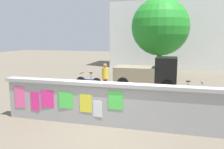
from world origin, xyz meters
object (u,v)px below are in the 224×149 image
(auto_rickshaw_truck, at_px, (149,73))
(bicycle_near, at_px, (191,93))
(tree_roadside, at_px, (160,27))
(motorcycle, at_px, (113,96))
(person_walking, at_px, (105,75))
(bicycle_far, at_px, (89,82))

(auto_rickshaw_truck, relative_size, bicycle_near, 2.11)
(auto_rickshaw_truck, distance_m, tree_roadside, 4.97)
(motorcycle, height_order, tree_roadside, tree_roadside)
(motorcycle, xyz_separation_m, bicycle_near, (3.34, 1.89, -0.10))
(auto_rickshaw_truck, bearing_deg, person_walking, -137.32)
(bicycle_far, distance_m, person_walking, 1.70)
(tree_roadside, bearing_deg, bicycle_near, -72.49)
(auto_rickshaw_truck, bearing_deg, bicycle_far, -163.29)
(bicycle_far, height_order, tree_roadside, tree_roadside)
(auto_rickshaw_truck, height_order, bicycle_near, auto_rickshaw_truck)
(bicycle_near, relative_size, person_walking, 1.06)
(person_walking, relative_size, tree_roadside, 0.28)
(bicycle_near, height_order, tree_roadside, tree_roadside)
(bicycle_far, relative_size, person_walking, 1.05)
(auto_rickshaw_truck, xyz_separation_m, bicycle_far, (-3.39, -1.02, -0.54))
(bicycle_near, bearing_deg, bicycle_far, 167.66)
(tree_roadside, bearing_deg, auto_rickshaw_truck, -93.87)
(person_walking, bearing_deg, auto_rickshaw_truck, 42.68)
(auto_rickshaw_truck, distance_m, bicycle_far, 3.58)
(motorcycle, relative_size, tree_roadside, 0.33)
(person_walking, height_order, tree_roadside, tree_roadside)
(motorcycle, relative_size, bicycle_near, 1.11)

